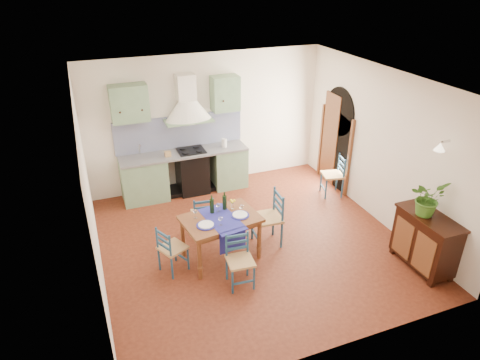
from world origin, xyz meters
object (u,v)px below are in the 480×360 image
sideboard (425,240)px  chair_near (240,260)px  dining_table (221,222)px  potted_plant (428,198)px

sideboard → chair_near: bearing=167.0°
dining_table → sideboard: (2.89, -1.37, -0.16)m
chair_near → sideboard: sideboard is taller
chair_near → potted_plant: size_ratio=1.46×
potted_plant → chair_near: bearing=168.5°
chair_near → potted_plant: (2.79, -0.57, 0.79)m
chair_near → sideboard: 2.92m
potted_plant → sideboard: bearing=-60.4°
dining_table → sideboard: 3.20m
dining_table → chair_near: (0.05, -0.71, -0.25)m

